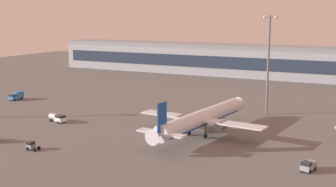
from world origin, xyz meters
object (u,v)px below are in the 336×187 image
catering_truck (16,96)px  fuel_truck (58,118)px  airplane_mid_apron (201,118)px  apron_light_west (268,60)px  pushback_tug (31,146)px  cargo_loader (308,166)px

catering_truck → fuel_truck: (38.06, -21.02, -0.21)m
airplane_mid_apron → apron_light_west: bearing=81.2°
airplane_mid_apron → pushback_tug: bearing=-128.8°
catering_truck → fuel_truck: bearing=153.0°
airplane_mid_apron → apron_light_west: (9.12, 33.46, 13.33)m
airplane_mid_apron → cargo_loader: (30.95, -16.29, -3.40)m
airplane_mid_apron → fuel_truck: bearing=-165.7°
catering_truck → cargo_loader: (113.64, -31.18, -0.40)m
airplane_mid_apron → fuel_truck: 45.16m
cargo_loader → airplane_mid_apron: bearing=-13.7°
airplane_mid_apron → apron_light_west: apron_light_west is taller
catering_truck → fuel_truck: size_ratio=0.87×
catering_truck → cargo_loader: bearing=166.6°
cargo_loader → apron_light_west: 56.85m
pushback_tug → apron_light_west: apron_light_west is taller
pushback_tug → catering_truck: catering_truck is taller
fuel_truck → cargo_loader: 76.26m
pushback_tug → apron_light_west: bearing=-32.5°
pushback_tug → catering_truck: 68.92m
apron_light_west → airplane_mid_apron: bearing=-105.2°
pushback_tug → apron_light_west: 78.09m
pushback_tug → cargo_loader: bearing=-77.0°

